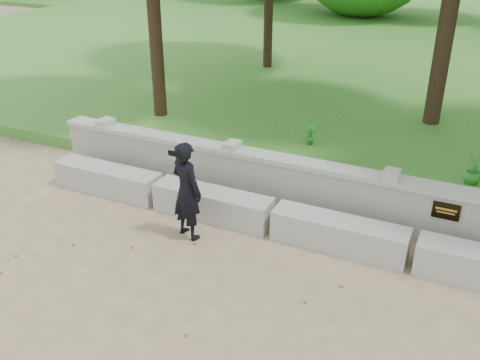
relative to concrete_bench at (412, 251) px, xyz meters
The scene contains 7 objects.
ground 1.91m from the concrete_bench, 90.00° to the right, with size 80.00×80.00×0.00m, color tan.
lawn 12.10m from the concrete_bench, 90.00° to the left, with size 40.00×22.00×0.25m, color #366A22.
concrete_bench is the anchor object (origin of this frame).
parapet_wall 0.74m from the concrete_bench, 89.99° to the left, with size 12.50×0.35×0.90m.
man_main 3.17m from the concrete_bench, 168.47° to the right, with size 0.62×0.58×1.47m.
shrub_a 3.79m from the concrete_bench, 129.80° to the left, with size 0.28×0.19×0.52m, color #358E30.
shrub_d 2.52m from the concrete_bench, 77.60° to the left, with size 0.29×0.26×0.52m, color #358E30.
Camera 1 is at (0.50, -4.43, 4.18)m, focal length 40.00 mm.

